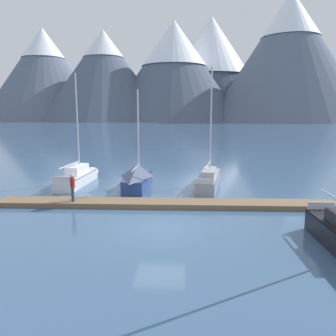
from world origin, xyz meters
TOP-DOWN VIEW (x-y plane):
  - ground_plane at (0.00, 0.00)m, footprint 700.00×700.00m
  - mountain_west_summit at (-88.44, 192.35)m, footprint 75.32×75.32m
  - mountain_central_massif at (-48.23, 180.19)m, footprint 73.40×73.40m
  - mountain_shoulder_ridge at (-8.50, 184.91)m, footprint 78.46×78.46m
  - mountain_east_summit at (13.96, 210.46)m, footprint 83.87×83.87m
  - mountain_rear_spur at (54.44, 179.40)m, footprint 86.61×86.61m
  - mountain_north_horn at (78.83, 188.69)m, footprint 56.89×56.89m
  - dock at (0.00, 4.00)m, footprint 20.58×2.25m
  - sailboat_nearest_berth at (-7.32, 9.98)m, footprint 1.69×7.39m
  - sailboat_second_berth at (-2.44, 8.83)m, footprint 1.72×6.49m
  - sailboat_mid_dock_port at (2.94, 9.68)m, footprint 2.29×7.47m
  - person_on_dock at (-5.64, 3.64)m, footprint 0.38×0.52m

SIDE VIEW (x-z plane):
  - ground_plane at x=0.00m, z-range 0.00..0.00m
  - dock at x=0.00m, z-range -0.01..0.29m
  - sailboat_mid_dock_port at x=2.94m, z-range -3.88..5.07m
  - sailboat_nearest_berth at x=-7.32m, z-range -3.67..4.86m
  - sailboat_second_berth at x=-2.44m, z-range -2.76..4.51m
  - person_on_dock at x=-5.64m, z-range 0.42..2.11m
  - mountain_north_horn at x=78.83m, z-range 0.48..37.04m
  - mountain_central_massif at x=-48.23m, z-range 0.49..51.05m
  - mountain_west_summit at x=-88.44m, z-range 0.66..55.72m
  - mountain_shoulder_ridge at x=-8.50m, z-range 1.41..57.66m
  - mountain_east_summit at x=13.96m, z-range 2.31..66.92m
  - mountain_rear_spur at x=54.44m, z-range 0.96..69.07m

